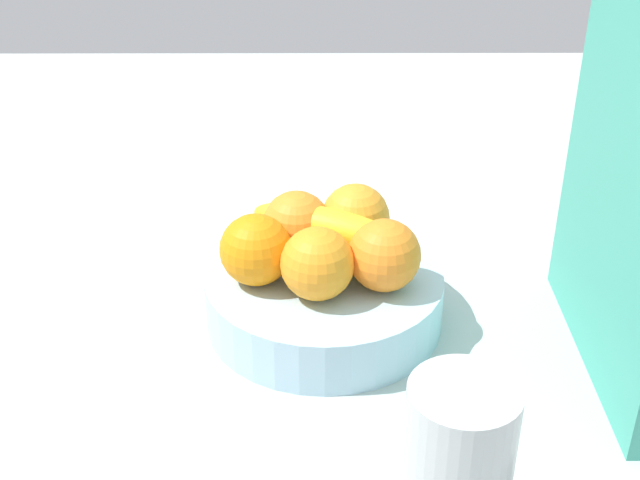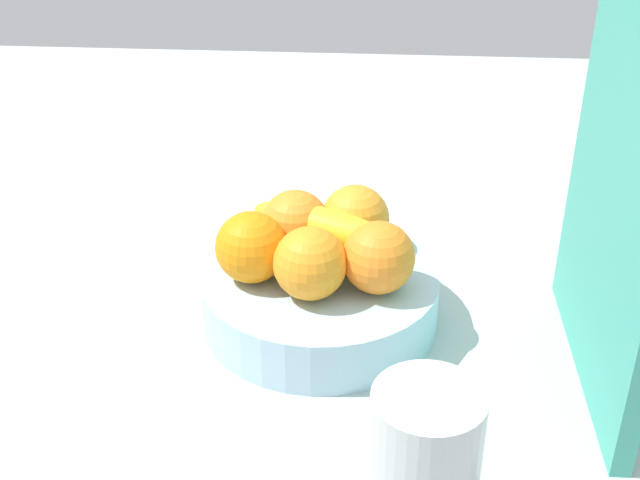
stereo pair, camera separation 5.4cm
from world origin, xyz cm
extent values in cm
cube|color=#AAB7B5|center=(0.00, 0.00, -1.50)|extent=(180.00, 140.00, 3.00)
cylinder|color=#A8CCDE|center=(-3.68, 0.69, 2.83)|extent=(24.04, 24.04, 5.65)
sphere|color=orange|center=(0.45, 0.23, 9.21)|extent=(7.11, 7.11, 7.11)
sphere|color=orange|center=(-1.49, 6.44, 9.21)|extent=(7.11, 7.11, 7.11)
sphere|color=orange|center=(-8.99, 3.95, 9.21)|extent=(7.11, 7.11, 7.11)
sphere|color=orange|center=(-7.41, -2.11, 9.21)|extent=(7.11, 7.11, 7.11)
sphere|color=orange|center=(-2.58, -5.97, 9.21)|extent=(7.11, 7.11, 7.11)
ellipsoid|color=yellow|center=(-5.96, 1.99, 7.65)|extent=(13.96, 15.62, 4.00)
ellipsoid|color=yellow|center=(-5.70, 1.21, 9.85)|extent=(10.88, 17.08, 4.00)
cube|color=teal|center=(2.52, 26.64, 18.00)|extent=(28.01, 1.95, 36.00)
cylinder|color=#B8BEBF|center=(24.36, 10.00, 7.16)|extent=(7.97, 7.97, 14.32)
camera|label=1|loc=(69.87, 0.42, 52.80)|focal=48.93mm
camera|label=2|loc=(69.69, 5.81, 52.80)|focal=48.93mm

